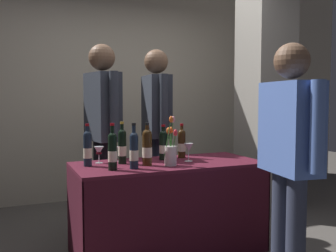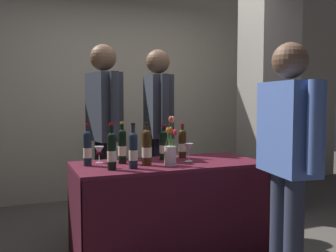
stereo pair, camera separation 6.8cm
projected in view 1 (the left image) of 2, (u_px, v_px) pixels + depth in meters
ground_plane at (168, 251)px, 3.15m from camera, size 12.00×12.00×0.00m
back_partition at (108, 84)px, 4.86m from camera, size 7.51×0.12×2.93m
concrete_pillar at (266, 56)px, 4.23m from camera, size 0.50×0.50×3.49m
tasting_table at (168, 190)px, 3.12m from camera, size 1.53×0.69×0.74m
featured_wine_bottle at (134, 150)px, 2.81m from camera, size 0.07×0.07×0.34m
display_bottle_0 at (147, 147)px, 2.95m from camera, size 0.08×0.08×0.34m
display_bottle_1 at (88, 148)px, 2.92m from camera, size 0.07×0.07×0.33m
display_bottle_2 at (182, 143)px, 3.34m from camera, size 0.07×0.07×0.30m
display_bottle_3 at (122, 146)px, 3.03m from camera, size 0.07×0.07×0.34m
display_bottle_4 at (163, 144)px, 3.23m from camera, size 0.07×0.07×0.30m
display_bottle_5 at (113, 150)px, 2.75m from camera, size 0.07×0.07×0.35m
wine_glass_near_vendor at (99, 151)px, 3.06m from camera, size 0.08×0.08×0.14m
wine_glass_mid at (189, 148)px, 3.15m from camera, size 0.08×0.08×0.15m
wine_glass_near_taster at (121, 151)px, 3.16m from camera, size 0.08×0.08×0.12m
flower_vase at (171, 151)px, 2.95m from camera, size 0.10×0.09×0.39m
vendor_presenter at (156, 118)px, 3.84m from camera, size 0.25×0.61×1.76m
vendor_assistant at (103, 120)px, 3.49m from camera, size 0.28×0.58×1.76m
taster_foreground_right at (290, 147)px, 2.35m from camera, size 0.27×0.60×1.61m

